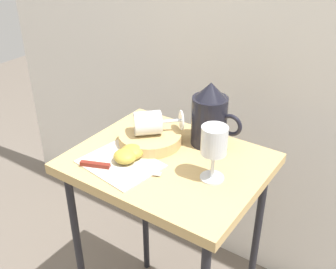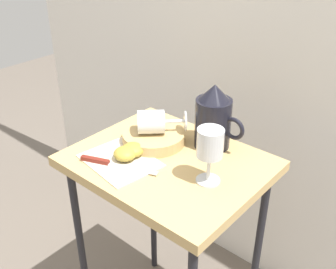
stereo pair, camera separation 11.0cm
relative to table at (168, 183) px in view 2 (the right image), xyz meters
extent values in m
cube|color=silver|center=(0.00, 0.47, 0.37)|extent=(2.40, 0.03, 2.03)
cube|color=tan|center=(0.00, 0.00, 0.07)|extent=(0.54, 0.43, 0.03)
cylinder|color=black|center=(-0.23, -0.18, -0.30)|extent=(0.02, 0.02, 0.70)
cylinder|color=black|center=(-0.23, 0.18, -0.30)|extent=(0.02, 0.02, 0.70)
cylinder|color=black|center=(0.23, 0.18, -0.30)|extent=(0.02, 0.02, 0.70)
cube|color=beige|center=(-0.09, -0.10, 0.09)|extent=(0.23, 0.19, 0.00)
cylinder|color=tan|center=(-0.09, 0.04, 0.10)|extent=(0.19, 0.19, 0.03)
cylinder|color=black|center=(0.05, 0.14, 0.16)|extent=(0.11, 0.11, 0.15)
cylinder|color=#B23819|center=(0.05, 0.14, 0.13)|extent=(0.10, 0.10, 0.08)
cone|color=black|center=(0.05, 0.14, 0.26)|extent=(0.09, 0.09, 0.05)
torus|color=black|center=(0.12, 0.14, 0.17)|extent=(0.07, 0.01, 0.07)
cylinder|color=silver|center=(0.15, -0.01, 0.09)|extent=(0.06, 0.06, 0.00)
cylinder|color=silver|center=(0.15, -0.01, 0.13)|extent=(0.01, 0.01, 0.07)
cylinder|color=silver|center=(0.15, -0.01, 0.20)|extent=(0.07, 0.07, 0.08)
cylinder|color=#B23819|center=(0.15, -0.01, 0.18)|extent=(0.06, 0.06, 0.04)
cylinder|color=silver|center=(-0.10, 0.04, 0.15)|extent=(0.11, 0.11, 0.07)
cylinder|color=silver|center=(-0.05, 0.09, 0.15)|extent=(0.05, 0.05, 0.01)
cylinder|color=silver|center=(-0.03, 0.11, 0.15)|extent=(0.05, 0.05, 0.06)
ellipsoid|color=#B29938|center=(-0.09, -0.08, 0.11)|extent=(0.07, 0.07, 0.04)
ellipsoid|color=#B29938|center=(-0.09, -0.05, 0.11)|extent=(0.07, 0.07, 0.04)
cube|color=silver|center=(-0.03, -0.11, 0.09)|extent=(0.14, 0.07, 0.00)
cube|color=maroon|center=(-0.14, -0.15, 0.09)|extent=(0.08, 0.04, 0.01)
camera|label=1|loc=(0.54, -0.80, 0.71)|focal=43.00mm
camera|label=2|loc=(0.63, -0.73, 0.71)|focal=43.00mm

